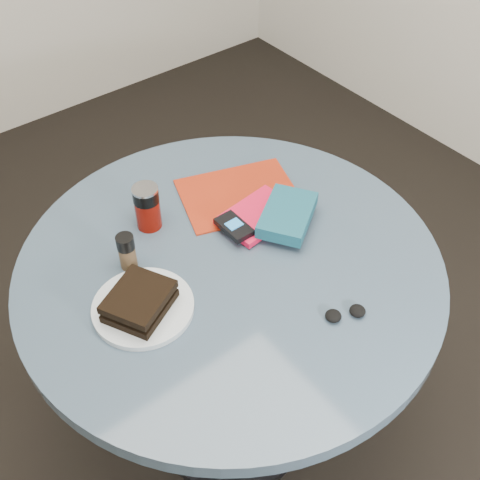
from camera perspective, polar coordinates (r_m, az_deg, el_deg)
ground at (r=2.02m, az=-0.70°, el=-16.71°), size 4.00×4.00×0.00m
table at (r=1.53m, az=-0.89°, el=-6.17°), size 1.00×1.00×0.75m
plate at (r=1.32m, az=-9.17°, el=-6.31°), size 0.27×0.27×0.01m
sandwich at (r=1.29m, az=-9.53°, el=-5.75°), size 0.17×0.16×0.05m
soda_can at (r=1.47m, az=-8.79°, el=3.11°), size 0.07×0.07×0.12m
pepper_grinder at (r=1.38m, az=-10.68°, el=-1.08°), size 0.04×0.04×0.09m
magazine at (r=1.57m, az=-0.11°, el=4.34°), size 0.35×0.31×0.01m
red_book at (r=1.50m, az=1.68°, el=2.35°), size 0.20×0.15×0.02m
novel at (r=1.47m, az=4.52°, el=2.40°), size 0.21×0.19×0.03m
mp3_player at (r=1.45m, az=-0.57°, el=1.28°), size 0.05×0.10×0.02m
headphones at (r=1.31m, az=9.96°, el=-6.87°), size 0.10×0.07×0.02m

